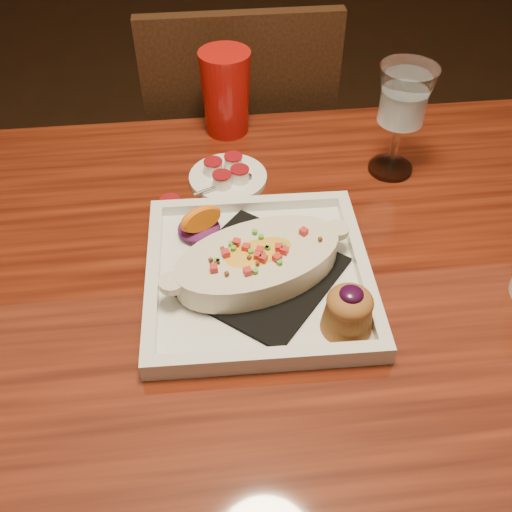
{
  "coord_description": "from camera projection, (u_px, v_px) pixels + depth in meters",
  "views": [
    {
      "loc": [
        -0.09,
        -0.55,
        1.35
      ],
      "look_at": [
        -0.02,
        0.03,
        0.77
      ],
      "focal_mm": 40.0,
      "sensor_mm": 36.0,
      "label": 1
    }
  ],
  "objects": [
    {
      "name": "floor",
      "position": [
        267.0,
        494.0,
        1.35
      ],
      "size": [
        7.0,
        7.0,
        0.0
      ],
      "primitive_type": "plane",
      "color": "black",
      "rests_on": "ground"
    },
    {
      "name": "table",
      "position": [
        273.0,
        321.0,
        0.89
      ],
      "size": [
        1.5,
        0.9,
        0.75
      ],
      "color": "maroon",
      "rests_on": "floor"
    },
    {
      "name": "chair_far",
      "position": [
        239.0,
        163.0,
        1.44
      ],
      "size": [
        0.42,
        0.42,
        0.93
      ],
      "rotation": [
        0.0,
        0.0,
        3.14
      ],
      "color": "black",
      "rests_on": "floor"
    },
    {
      "name": "plate",
      "position": [
        264.0,
        270.0,
        0.8
      ],
      "size": [
        0.32,
        0.32,
        0.08
      ],
      "rotation": [
        0.0,
        0.0,
        -0.03
      ],
      "color": "white",
      "rests_on": "table"
    },
    {
      "name": "goblet",
      "position": [
        403.0,
        102.0,
        0.92
      ],
      "size": [
        0.09,
        0.09,
        0.19
      ],
      "color": "silver",
      "rests_on": "table"
    },
    {
      "name": "saucer",
      "position": [
        227.0,
        176.0,
        0.98
      ],
      "size": [
        0.13,
        0.13,
        0.09
      ],
      "color": "white",
      "rests_on": "table"
    },
    {
      "name": "creamer_loose",
      "position": [
        171.0,
        205.0,
        0.92
      ],
      "size": [
        0.03,
        0.03,
        0.03
      ],
      "color": "white",
      "rests_on": "table"
    },
    {
      "name": "red_tumbler",
      "position": [
        226.0,
        93.0,
        1.05
      ],
      "size": [
        0.09,
        0.09,
        0.16
      ],
      "primitive_type": "cone",
      "color": "#AC110C",
      "rests_on": "table"
    }
  ]
}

